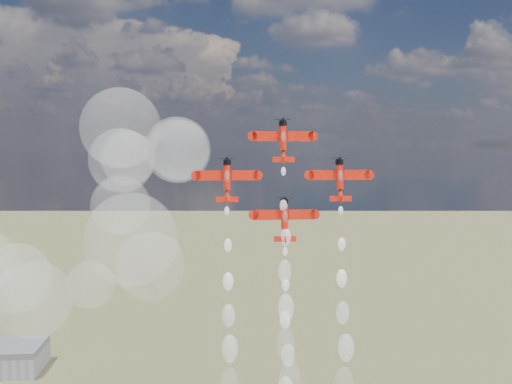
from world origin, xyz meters
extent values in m
cylinder|color=red|center=(4.57, 15.80, 112.18)|extent=(1.52, 2.53, 5.82)
cylinder|color=black|center=(4.57, 16.35, 115.16)|extent=(1.73, 1.90, 1.38)
cube|color=red|center=(4.57, 16.23, 112.43)|extent=(13.22, 0.63, 2.17)
cube|color=white|center=(1.00, 16.36, 112.41)|extent=(5.20, 0.14, 0.59)
cube|color=white|center=(8.15, 16.36, 112.41)|extent=(5.20, 0.14, 0.59)
cube|color=red|center=(4.57, 14.74, 107.42)|extent=(4.77, 0.35, 1.20)
cube|color=red|center=(4.57, 13.90, 107.35)|extent=(0.15, 2.07, 1.72)
ellipsoid|color=silver|center=(4.57, 15.19, 112.18)|extent=(1.19, 1.54, 2.84)
cone|color=red|center=(4.57, 15.00, 108.25)|extent=(1.52, 2.01, 3.05)
cylinder|color=red|center=(-7.65, 14.22, 103.77)|extent=(1.52, 2.53, 5.82)
cylinder|color=black|center=(-7.65, 14.78, 106.75)|extent=(1.73, 1.90, 1.38)
cube|color=red|center=(-7.65, 14.65, 104.02)|extent=(13.22, 0.63, 2.17)
cube|color=white|center=(-11.23, 14.78, 104.00)|extent=(5.20, 0.14, 0.59)
cube|color=white|center=(-4.07, 14.78, 104.00)|extent=(5.20, 0.14, 0.59)
cube|color=red|center=(-7.65, 13.16, 99.01)|extent=(4.77, 0.35, 1.20)
cube|color=red|center=(-7.65, 12.33, 98.95)|extent=(0.15, 2.07, 1.72)
ellipsoid|color=silver|center=(-7.65, 13.62, 103.77)|extent=(1.19, 1.54, 2.84)
cone|color=red|center=(-7.65, 13.43, 99.84)|extent=(1.52, 2.01, 3.05)
cylinder|color=red|center=(16.79, 14.22, 103.77)|extent=(1.52, 2.53, 5.82)
cylinder|color=black|center=(16.79, 14.78, 106.75)|extent=(1.73, 1.90, 1.38)
cube|color=red|center=(16.79, 14.65, 104.02)|extent=(13.22, 0.63, 2.17)
cube|color=white|center=(13.22, 14.78, 104.00)|extent=(5.20, 0.14, 0.59)
cube|color=white|center=(20.37, 14.78, 104.00)|extent=(5.20, 0.14, 0.59)
cube|color=red|center=(16.79, 13.16, 99.01)|extent=(4.77, 0.35, 1.20)
cube|color=red|center=(16.79, 12.33, 98.95)|extent=(0.15, 2.07, 1.72)
ellipsoid|color=silver|center=(16.79, 13.62, 103.77)|extent=(1.19, 1.54, 2.84)
cone|color=red|center=(16.79, 13.43, 99.84)|extent=(1.52, 2.01, 3.05)
cylinder|color=red|center=(4.57, 12.65, 95.36)|extent=(1.52, 2.53, 5.82)
cylinder|color=black|center=(4.57, 13.20, 98.34)|extent=(1.73, 1.90, 1.38)
cube|color=red|center=(4.57, 13.08, 95.61)|extent=(13.22, 0.63, 2.17)
cube|color=white|center=(1.00, 13.21, 95.59)|extent=(5.20, 0.14, 0.59)
cube|color=white|center=(8.15, 13.21, 95.59)|extent=(5.20, 0.14, 0.59)
cube|color=red|center=(4.57, 11.59, 90.60)|extent=(4.77, 0.35, 1.20)
cube|color=red|center=(4.57, 10.75, 90.54)|extent=(0.15, 2.07, 1.72)
ellipsoid|color=silver|center=(4.57, 12.04, 95.37)|extent=(1.19, 1.54, 2.84)
cone|color=red|center=(4.57, 11.85, 91.43)|extent=(1.52, 2.01, 3.05)
sphere|color=white|center=(4.52, 14.35, 104.86)|extent=(1.07, 1.07, 1.07)
sphere|color=white|center=(4.40, 12.89, 97.61)|extent=(1.65, 1.65, 1.65)
sphere|color=white|center=(4.78, 11.99, 90.94)|extent=(2.22, 2.22, 2.22)
sphere|color=white|center=(4.42, 10.70, 83.85)|extent=(2.80, 2.80, 2.80)
sphere|color=white|center=(4.52, 9.10, 76.35)|extent=(3.37, 3.37, 3.37)
sphere|color=white|center=(4.26, 7.34, 68.94)|extent=(3.95, 3.95, 3.95)
sphere|color=white|center=(5.00, 5.97, 61.90)|extent=(4.52, 4.52, 4.52)
sphere|color=white|center=(-7.75, 12.84, 96.53)|extent=(1.07, 1.07, 1.07)
sphere|color=white|center=(-7.57, 11.54, 89.38)|extent=(1.65, 1.65, 1.65)
sphere|color=white|center=(-7.59, 9.93, 82.00)|extent=(2.22, 2.22, 2.22)
sphere|color=white|center=(-7.56, 8.91, 75.02)|extent=(2.80, 2.80, 2.80)
sphere|color=white|center=(-7.34, 7.81, 68.29)|extent=(3.37, 3.37, 3.37)
sphere|color=white|center=(16.81, 12.97, 96.45)|extent=(1.07, 1.07, 1.07)
sphere|color=white|center=(16.78, 11.52, 89.37)|extent=(1.65, 1.65, 1.65)
sphere|color=white|center=(16.65, 10.46, 82.14)|extent=(2.22, 2.22, 2.22)
sphere|color=white|center=(16.64, 9.16, 75.00)|extent=(2.80, 2.80, 2.80)
sphere|color=white|center=(17.11, 7.67, 67.92)|extent=(3.37, 3.37, 3.37)
sphere|color=white|center=(16.57, 6.45, 60.65)|extent=(3.95, 3.95, 3.95)
sphere|color=white|center=(4.59, 11.31, 87.96)|extent=(1.07, 1.07, 1.07)
sphere|color=white|center=(4.55, 10.09, 81.06)|extent=(1.65, 1.65, 1.65)
sphere|color=white|center=(4.32, 8.74, 73.89)|extent=(2.22, 2.22, 2.22)
sphere|color=white|center=(4.85, 7.24, 66.78)|extent=(2.80, 2.80, 2.80)
sphere|color=white|center=(-33.01, 32.36, 95.98)|extent=(14.38, 14.38, 14.38)
sphere|color=white|center=(-52.76, 15.90, 82.16)|extent=(14.85, 14.85, 14.85)
sphere|color=white|center=(-19.34, 34.69, 109.32)|extent=(16.28, 16.28, 16.28)
sphere|color=white|center=(-24.66, 20.38, 83.40)|extent=(15.54, 15.54, 15.54)
sphere|color=white|center=(-31.02, 21.45, 114.28)|extent=(17.88, 17.88, 17.88)
sphere|color=white|center=(-31.15, 33.68, 107.27)|extent=(13.31, 13.31, 13.31)
sphere|color=white|center=(-18.58, 25.94, 109.37)|extent=(14.03, 14.03, 14.03)
sphere|color=white|center=(-51.68, 23.79, 75.29)|extent=(17.80, 17.80, 17.80)
sphere|color=white|center=(-39.06, 25.02, 78.30)|extent=(11.01, 11.01, 11.01)
sphere|color=white|center=(-28.24, 15.47, 90.29)|extent=(20.17, 20.17, 20.17)
sphere|color=white|center=(-29.94, 14.31, 107.28)|extent=(13.64, 13.64, 13.64)
camera|label=1|loc=(-10.52, -113.58, 110.61)|focal=42.00mm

